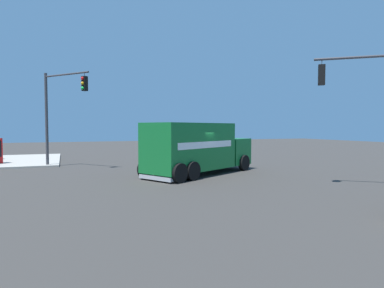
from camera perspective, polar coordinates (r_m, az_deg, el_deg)
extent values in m
plane|color=#33302D|center=(19.27, -0.57, -5.42)|extent=(100.00, 100.00, 0.00)
cube|color=#146B2D|center=(19.05, -0.31, -0.41)|extent=(4.91, 6.20, 2.68)
cube|color=#146B2D|center=(22.28, 6.26, -1.22)|extent=(3.02, 2.83, 1.70)
cube|color=black|center=(22.98, 7.44, -0.25)|extent=(1.80, 1.06, 0.88)
cube|color=#B2B2B7|center=(17.17, -6.29, -5.82)|extent=(2.11, 1.30, 0.21)
cube|color=white|center=(19.84, -2.99, 0.10)|extent=(2.38, 4.23, 0.36)
cube|color=white|center=(18.29, 2.61, -0.13)|extent=(2.38, 4.23, 0.36)
cylinder|color=black|center=(23.00, 3.60, -2.83)|extent=(0.73, 1.01, 1.00)
cylinder|color=black|center=(21.65, 8.93, -3.21)|extent=(0.73, 1.01, 1.00)
cylinder|color=black|center=(19.04, -5.66, -4.02)|extent=(0.73, 1.01, 1.00)
cylinder|color=black|center=(17.39, 0.13, -4.66)|extent=(0.73, 1.01, 1.00)
cylinder|color=black|center=(18.32, -8.00, -4.31)|extent=(0.73, 1.01, 1.00)
cylinder|color=black|center=(16.60, -2.18, -5.03)|extent=(0.73, 1.01, 1.00)
cylinder|color=#38383D|center=(25.66, -23.74, 3.94)|extent=(0.20, 0.20, 6.46)
cylinder|color=#38383D|center=(24.30, -20.85, 11.13)|extent=(3.28, 2.75, 0.12)
cylinder|color=#38383D|center=(23.00, -18.01, 11.34)|extent=(0.03, 0.03, 0.25)
cube|color=black|center=(22.92, -17.99, 9.86)|extent=(0.42, 0.42, 0.95)
sphere|color=red|center=(22.84, -18.33, 10.68)|extent=(0.20, 0.20, 0.20)
sphere|color=#EFA314|center=(22.80, -18.32, 9.91)|extent=(0.20, 0.20, 0.20)
sphere|color=#19CC4C|center=(22.76, -18.31, 9.13)|extent=(0.20, 0.20, 0.20)
cylinder|color=#38383D|center=(17.31, 27.18, 13.16)|extent=(2.59, 3.30, 0.12)
cylinder|color=#38383D|center=(17.07, 21.44, 13.00)|extent=(0.03, 0.03, 0.25)
cube|color=black|center=(16.97, 21.40, 11.01)|extent=(0.42, 0.42, 0.95)
sphere|color=red|center=(17.19, 21.37, 11.96)|extent=(0.20, 0.20, 0.20)
sphere|color=#EFA314|center=(17.15, 21.35, 10.94)|extent=(0.20, 0.20, 0.20)
sphere|color=#19CC4C|center=(17.10, 21.33, 9.91)|extent=(0.20, 0.20, 0.20)
cube|color=white|center=(29.86, -4.68, -1.46)|extent=(1.99, 1.56, 0.50)
cube|color=white|center=(30.28, -1.76, -0.83)|extent=(2.00, 1.76, 1.10)
cube|color=black|center=(30.27, -1.76, -0.28)|extent=(1.84, 1.48, 0.48)
cube|color=white|center=(30.92, 1.51, -1.26)|extent=(2.01, 2.06, 0.55)
cylinder|color=black|center=(28.94, -3.92, -1.90)|extent=(0.26, 0.77, 0.76)
cylinder|color=black|center=(30.87, -4.92, -1.60)|extent=(0.26, 0.77, 0.76)
cylinder|color=black|center=(30.04, 2.40, -1.72)|extent=(0.26, 0.77, 0.76)
cylinder|color=black|center=(31.91, 1.06, -1.45)|extent=(0.26, 0.77, 0.76)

